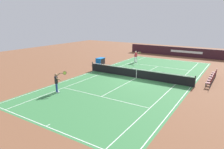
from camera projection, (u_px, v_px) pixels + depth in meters
name	position (u px, v px, depth m)	size (l,w,h in m)	color
ground_plane	(136.00, 78.00, 21.33)	(60.00, 60.00, 0.00)	brown
court_slab	(136.00, 78.00, 21.33)	(24.20, 11.40, 0.00)	#387A42
court_line_markings	(136.00, 78.00, 21.33)	(23.85, 11.05, 0.01)	white
tennis_net	(136.00, 73.00, 21.20)	(0.10, 11.70, 1.08)	#2D2D33
stadium_barrier	(178.00, 51.00, 34.10)	(0.26, 17.00, 1.51)	#381923
tennis_player_near	(57.00, 82.00, 16.82)	(1.17, 0.75, 1.70)	navy
tennis_player_far	(136.00, 56.00, 28.78)	(0.75, 1.14, 1.70)	white
tennis_ball	(123.00, 71.00, 23.83)	(0.07, 0.07, 0.07)	#CCE01E
spectator_chair_0	(215.00, 72.00, 21.67)	(0.44, 0.44, 0.88)	#38383D
spectator_chair_1	(214.00, 74.00, 20.94)	(0.44, 0.44, 0.88)	#38383D
spectator_chair_2	(213.00, 76.00, 20.22)	(0.44, 0.44, 0.88)	#38383D
spectator_chair_3	(212.00, 78.00, 19.49)	(0.44, 0.44, 0.88)	#38383D
spectator_chair_4	(211.00, 80.00, 18.76)	(0.44, 0.44, 0.88)	#38383D
spectator_chair_5	(209.00, 82.00, 18.04)	(0.44, 0.44, 0.88)	#38383D
equipment_cart_tarped	(101.00, 61.00, 27.87)	(1.25, 0.84, 0.85)	#2D2D33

